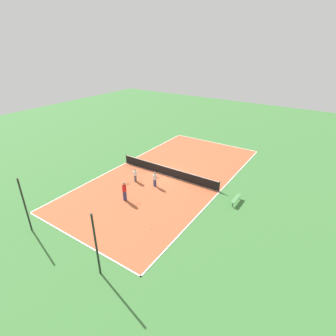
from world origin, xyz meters
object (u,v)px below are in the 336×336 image
object	(u,v)px
player_coach_red	(124,190)
tennis_ball_left_sideline	(202,149)
fence_post_back_left	(96,245)
tennis_ball_near_net	(151,228)
tennis_ball_far_baseline	(173,203)
fence_post_back_right	(25,206)
tennis_net	(168,171)
player_far_white	(155,178)
player_near_white	(135,174)
bench	(236,199)

from	to	relation	value
player_coach_red	tennis_ball_left_sideline	size ratio (longest dim) A/B	26.56
tennis_ball_left_sideline	fence_post_back_left	world-z (taller)	fence_post_back_left
tennis_ball_near_net	tennis_ball_far_baseline	size ratio (longest dim) A/B	1.00
tennis_ball_left_sideline	tennis_ball_far_baseline	bearing A→B (deg)	105.84
tennis_ball_far_baseline	fence_post_back_right	world-z (taller)	fence_post_back_right
tennis_ball_far_baseline	fence_post_back_left	size ratio (longest dim) A/B	0.02
tennis_net	player_coach_red	distance (m)	6.03
tennis_net	fence_post_back_right	size ratio (longest dim) A/B	2.62
player_coach_red	tennis_ball_near_net	world-z (taller)	player_coach_red
tennis_ball_near_net	player_far_white	bearing A→B (deg)	-56.63
tennis_ball_far_baseline	player_near_white	bearing A→B (deg)	-13.19
player_far_white	fence_post_back_left	bearing A→B (deg)	-49.33
tennis_net	tennis_ball_left_sideline	world-z (taller)	tennis_net
player_near_white	tennis_ball_near_net	distance (m)	7.61
player_far_white	tennis_ball_left_sideline	xyz separation A→B (m)	(0.45, -10.97, -0.80)
tennis_ball_near_net	fence_post_back_right	bearing A→B (deg)	34.95
tennis_net	bench	xyz separation A→B (m)	(-7.69, 0.93, -0.15)
player_coach_red	tennis_ball_far_baseline	world-z (taller)	player_coach_red
tennis_net	player_far_white	size ratio (longest dim) A/B	7.78
player_near_white	tennis_ball_far_baseline	xyz separation A→B (m)	(-5.31, 1.24, -0.73)
tennis_net	fence_post_back_left	size ratio (longest dim) A/B	2.62
player_near_white	tennis_ball_left_sideline	distance (m)	11.42
player_near_white	tennis_ball_left_sideline	world-z (taller)	player_near_white
player_coach_red	tennis_ball_far_baseline	size ratio (longest dim) A/B	26.56
player_near_white	fence_post_back_right	distance (m)	10.30
tennis_ball_near_net	fence_post_back_left	bearing A→B (deg)	89.83
tennis_ball_left_sideline	fence_post_back_left	xyz separation A→B (m)	(-3.91, 21.34, 2.15)
bench	tennis_ball_left_sideline	xyz separation A→B (m)	(7.98, -9.37, -0.33)
player_near_white	tennis_ball_near_net	xyz separation A→B (m)	(-5.69, 5.00, -0.73)
player_far_white	fence_post_back_right	xyz separation A→B (m)	(3.79, 10.37, 1.34)
player_coach_red	player_near_white	xyz separation A→B (m)	(1.47, -3.16, -0.29)
player_coach_red	tennis_ball_far_baseline	xyz separation A→B (m)	(-3.84, -1.91, -1.01)
player_far_white	player_near_white	world-z (taller)	player_far_white
player_near_white	fence_post_back_right	world-z (taller)	fence_post_back_right
bench	tennis_net	bearing A→B (deg)	-96.90
tennis_ball_far_baseline	fence_post_back_left	world-z (taller)	fence_post_back_left
player_far_white	tennis_ball_near_net	xyz separation A→B (m)	(-3.48, 5.29, -0.80)
player_far_white	bench	bearing A→B (deg)	34.18
bench	player_coach_red	size ratio (longest dim) A/B	0.98
bench	fence_post_back_left	size ratio (longest dim) A/B	0.40
player_near_white	tennis_ball_near_net	size ratio (longest dim) A/B	20.00
tennis_ball_left_sideline	fence_post_back_right	xyz separation A→B (m)	(3.34, 21.34, 2.15)
player_coach_red	player_near_white	bearing A→B (deg)	27.21
tennis_net	player_near_white	xyz separation A→B (m)	(2.05, 2.82, 0.24)
player_coach_red	fence_post_back_left	world-z (taller)	fence_post_back_left
tennis_net	bench	size ratio (longest dim) A/B	6.55
tennis_net	player_near_white	bearing A→B (deg)	54.00
player_far_white	tennis_ball_near_net	world-z (taller)	player_far_white
tennis_ball_left_sideline	player_far_white	bearing A→B (deg)	92.33
tennis_net	bench	bearing A→B (deg)	173.10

